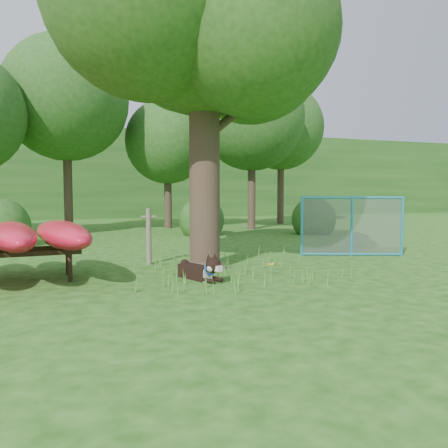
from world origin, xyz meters
name	(u,v)px	position (x,y,z in m)	size (l,w,h in m)	color
ground	(235,281)	(0.00, 0.00, 0.00)	(80.00, 80.00, 0.00)	#1D4F0F
oak_tree	(201,9)	(-0.18, 1.58, 5.59)	(6.60, 5.75, 8.38)	#35271D
wooden_post	(149,235)	(-1.21, 2.50, 0.69)	(0.35, 0.12, 1.31)	#645D4B
husky_dog	(202,270)	(-0.58, 0.28, 0.20)	(0.67, 1.20, 0.55)	black
fence_section	(352,226)	(4.11, 2.09, 0.79)	(2.55, 1.04, 2.64)	#2999C3
wildflower_clump	(271,265)	(0.87, 0.26, 0.21)	(0.12, 0.13, 0.26)	#4D9631
bg_tree_b	(66,99)	(-3.00, 12.00, 5.61)	(5.20, 5.20, 8.22)	#35271D
bg_tree_c	(167,142)	(1.50, 13.00, 4.11)	(4.00, 4.00, 6.12)	#35271D
bg_tree_d	(252,118)	(5.00, 11.00, 5.08)	(4.80, 4.80, 7.50)	#35271D
bg_tree_e	(281,128)	(8.00, 14.00, 5.23)	(4.60, 4.60, 7.55)	#35271D
shrub_left	(1,246)	(-5.00, 7.50, 0.00)	(1.80, 1.80, 1.80)	#204E19
shrub_right	(313,234)	(6.50, 8.00, 0.00)	(1.80, 1.80, 1.80)	#204E19
shrub_mid	(202,235)	(2.00, 9.00, 0.00)	(1.80, 1.80, 1.80)	#204E19
wooded_hillside	(109,176)	(0.00, 28.00, 3.00)	(80.00, 12.00, 6.00)	#204E19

